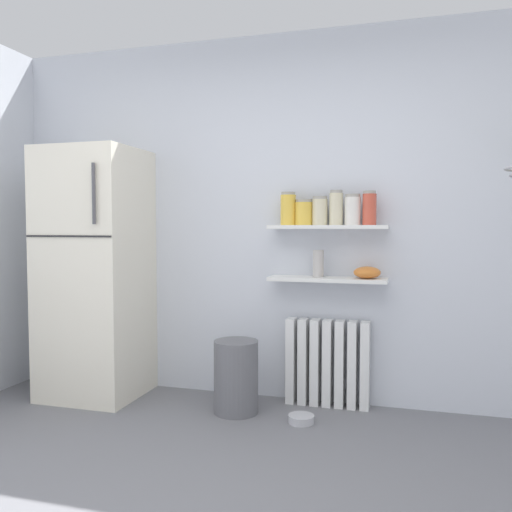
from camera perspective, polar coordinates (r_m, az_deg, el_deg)
name	(u,v)px	position (r m, az deg, el deg)	size (l,w,h in m)	color
ground_plane	(231,504)	(2.61, -2.70, -25.17)	(7.04, 7.04, 0.00)	slate
back_wall	(300,218)	(3.80, 4.82, 4.09)	(7.04, 0.10, 2.60)	silver
refrigerator	(95,273)	(4.03, -16.96, -1.80)	(0.67, 0.66, 1.80)	silver
radiator	(327,363)	(3.75, 7.72, -11.37)	(0.57, 0.12, 0.60)	white
wall_shelf_lower	(327,279)	(3.62, 7.72, -2.51)	(0.80, 0.22, 0.03)	white
wall_shelf_upper	(328,227)	(3.60, 7.77, 3.13)	(0.80, 0.22, 0.03)	white
storage_jar_0	(288,209)	(3.65, 3.50, 5.12)	(0.11, 0.11, 0.23)	yellow
storage_jar_1	(304,212)	(3.63, 5.19, 4.71)	(0.12, 0.12, 0.18)	yellow
storage_jar_2	(320,211)	(3.61, 6.91, 4.86)	(0.10, 0.10, 0.20)	beige
storage_jar_3	(336,208)	(3.60, 8.65, 5.17)	(0.09, 0.09, 0.23)	beige
storage_jar_4	(353,210)	(3.58, 10.40, 4.93)	(0.11, 0.11, 0.21)	silver
storage_jar_5	(369,208)	(3.57, 12.16, 5.08)	(0.09, 0.09, 0.23)	#C64C38
vase	(318,264)	(3.62, 6.75, -0.83)	(0.07, 0.07, 0.19)	#B2ADA8
shelf_bowl	(367,272)	(3.59, 11.92, -1.75)	(0.18, 0.18, 0.08)	orange
trash_bin	(236,377)	(3.60, -2.17, -12.90)	(0.29, 0.29, 0.48)	slate
pet_food_bowl	(301,419)	(3.50, 4.91, -17.15)	(0.16, 0.16, 0.05)	#B7B7BC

